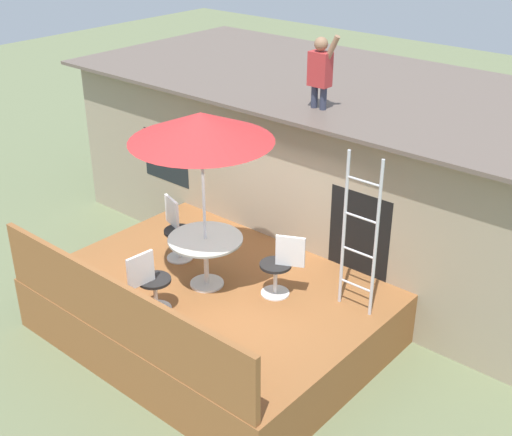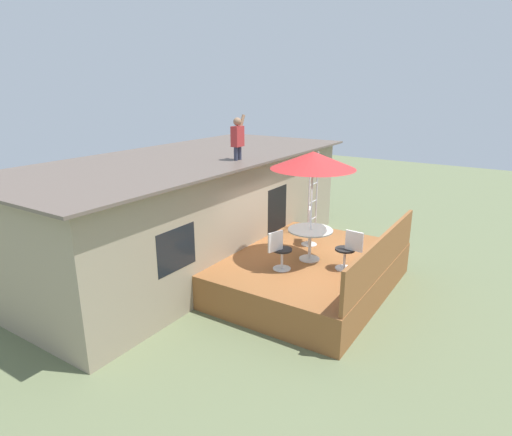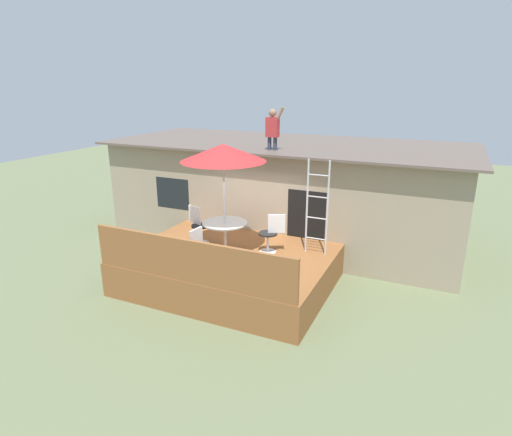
{
  "view_description": "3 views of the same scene",
  "coord_description": "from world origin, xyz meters",
  "views": [
    {
      "loc": [
        5.76,
        -5.88,
        5.95
      ],
      "look_at": [
        -0.25,
        1.14,
        1.34
      ],
      "focal_mm": 47.56,
      "sensor_mm": 36.0,
      "label": 1
    },
    {
      "loc": [
        -8.7,
        -4.15,
        4.71
      ],
      "look_at": [
        -0.49,
        1.15,
        1.71
      ],
      "focal_mm": 30.29,
      "sensor_mm": 36.0,
      "label": 2
    },
    {
      "loc": [
        4.4,
        -8.25,
        4.62
      ],
      "look_at": [
        0.31,
        0.71,
        1.47
      ],
      "focal_mm": 29.91,
      "sensor_mm": 36.0,
      "label": 3
    }
  ],
  "objects": [
    {
      "name": "ground_plane",
      "position": [
        0.0,
        0.0,
        0.0
      ],
      "size": [
        40.0,
        40.0,
        0.0
      ],
      "primitive_type": "plane",
      "color": "#66704C"
    },
    {
      "name": "patio_chair_near",
      "position": [
        -0.18,
        -1.06,
        1.26
      ],
      "size": [
        0.44,
        0.62,
        0.92
      ],
      "rotation": [
        0.0,
        0.0,
        1.49
      ],
      "color": "silver",
      "rests_on": "deck"
    },
    {
      "name": "person_figure",
      "position": [
        0.16,
        2.1,
        3.53
      ],
      "size": [
        0.47,
        0.2,
        1.11
      ],
      "color": "#33384C",
      "rests_on": "house"
    },
    {
      "name": "patio_umbrella",
      "position": [
        -0.1,
        -0.1,
        3.15
      ],
      "size": [
        1.9,
        1.9,
        2.54
      ],
      "color": "silver",
      "rests_on": "deck"
    },
    {
      "name": "patio_chair_left",
      "position": [
        -1.01,
        0.19,
        1.26
      ],
      "size": [
        0.61,
        0.44,
        0.92
      ],
      "rotation": [
        0.0,
        0.0,
        -0.31
      ],
      "color": "silver",
      "rests_on": "deck"
    },
    {
      "name": "deck_railing",
      "position": [
        0.0,
        -1.76,
        1.25
      ],
      "size": [
        4.54,
        0.08,
        0.9
      ],
      "primitive_type": "cube",
      "color": "brown",
      "rests_on": "deck"
    },
    {
      "name": "patio_table",
      "position": [
        -0.1,
        -0.1,
        1.39
      ],
      "size": [
        1.04,
        1.04,
        0.74
      ],
      "color": "silver",
      "rests_on": "deck"
    },
    {
      "name": "patio_chair_right",
      "position": [
        0.85,
        0.38,
        1.26
      ],
      "size": [
        0.59,
        0.44,
        0.92
      ],
      "rotation": [
        0.0,
        0.0,
        -2.68
      ],
      "color": "silver",
      "rests_on": "deck"
    },
    {
      "name": "step_ladder",
      "position": [
        1.81,
        0.77,
        1.9
      ],
      "size": [
        0.52,
        0.04,
        2.2
      ],
      "color": "silver",
      "rests_on": "deck"
    },
    {
      "name": "house",
      "position": [
        -0.0,
        3.6,
        1.46
      ],
      "size": [
        10.5,
        4.5,
        2.92
      ],
      "color": "gray",
      "rests_on": "ground"
    },
    {
      "name": "deck",
      "position": [
        0.0,
        0.0,
        0.4
      ],
      "size": [
        4.64,
        3.63,
        0.8
      ],
      "primitive_type": "cube",
      "color": "brown",
      "rests_on": "ground"
    }
  ]
}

